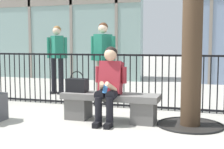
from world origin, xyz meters
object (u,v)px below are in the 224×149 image
(seated_person_with_phone, at_px, (109,82))
(bystander_at_railing, at_px, (57,54))
(stone_bench, at_px, (110,104))
(bystander_further_back, at_px, (103,56))
(handbag_on_bench, at_px, (77,85))

(seated_person_with_phone, relative_size, bystander_at_railing, 0.71)
(seated_person_with_phone, bearing_deg, bystander_at_railing, 131.66)
(stone_bench, height_order, bystander_further_back, bystander_further_back)
(handbag_on_bench, distance_m, bystander_further_back, 1.64)
(bystander_at_railing, relative_size, bystander_further_back, 1.00)
(stone_bench, xyz_separation_m, bystander_at_railing, (-2.15, 2.31, 0.73))
(handbag_on_bench, bearing_deg, stone_bench, 0.99)
(stone_bench, distance_m, bystander_further_back, 1.85)
(bystander_at_railing, height_order, bystander_further_back, same)
(seated_person_with_phone, relative_size, handbag_on_bench, 3.46)
(seated_person_with_phone, xyz_separation_m, bystander_further_back, (-0.69, 1.70, 0.35))
(stone_bench, bearing_deg, seated_person_with_phone, -79.20)
(handbag_on_bench, relative_size, bystander_at_railing, 0.20)
(seated_person_with_phone, distance_m, bystander_further_back, 1.86)
(bystander_further_back, bearing_deg, seated_person_with_phone, -67.90)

